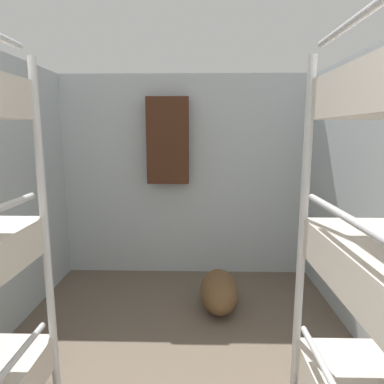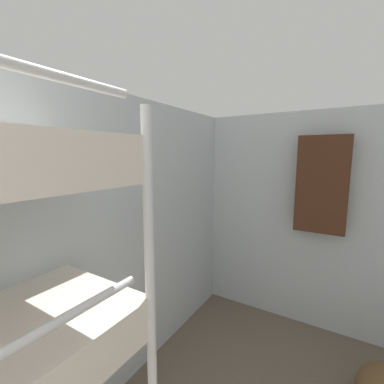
# 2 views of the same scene
# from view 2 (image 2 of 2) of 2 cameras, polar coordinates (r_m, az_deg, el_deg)

# --- Properties ---
(wall_left) EXTENTS (0.06, 4.37, 2.20)m
(wall_left) POSITION_cam_2_polar(r_m,az_deg,el_deg) (1.68, -32.63, -16.83)
(wall_left) COLOR silver
(wall_left) RESTS_ON ground_plane
(wall_back) EXTENTS (2.84, 0.06, 2.20)m
(wall_back) POSITION_cam_2_polar(r_m,az_deg,el_deg) (2.87, 30.44, -6.49)
(wall_back) COLOR silver
(wall_back) RESTS_ON ground_plane
(hanging_coat) EXTENTS (0.44, 0.12, 0.90)m
(hanging_coat) POSITION_cam_2_polar(r_m,az_deg,el_deg) (2.66, 26.89, 1.47)
(hanging_coat) COLOR #472819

